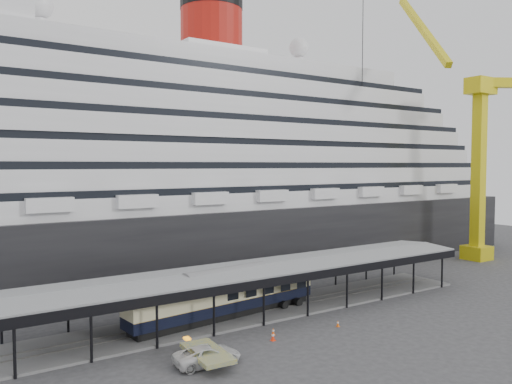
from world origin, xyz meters
TOP-DOWN VIEW (x-y plane):
  - ground at (0.00, 0.00)m, footprint 200.00×200.00m
  - cruise_ship at (0.05, 32.00)m, footprint 130.00×30.00m
  - platform_canopy at (0.00, 5.00)m, footprint 56.00×9.18m
  - crane_yellow at (47.06, 10.54)m, footprint 23.83×18.78m
  - port_truck at (-12.38, -4.77)m, footprint 5.76×2.96m
  - pullman_carriage at (-4.97, 5.00)m, footprint 22.89×5.36m
  - traffic_cone_left at (-4.64, -3.17)m, footprint 0.51×0.51m
  - traffic_cone_mid at (-3.74, -1.95)m, footprint 0.44×0.44m
  - traffic_cone_right at (3.20, -3.52)m, footprint 0.38×0.38m

SIDE VIEW (x-z plane):
  - ground at x=0.00m, z-range 0.00..0.00m
  - traffic_cone_right at x=3.20m, z-range 0.00..0.67m
  - traffic_cone_mid at x=-3.74m, z-range 0.00..0.71m
  - traffic_cone_left at x=-4.64m, z-range 0.00..0.84m
  - port_truck at x=-12.38m, z-range 0.00..1.56m
  - platform_canopy at x=0.00m, z-range -0.29..5.01m
  - pullman_carriage at x=-4.97m, z-range -8.44..13.85m
  - cruise_ship at x=0.05m, z-range -3.60..40.30m
  - crane_yellow at x=47.06m, z-range -3.84..43.76m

